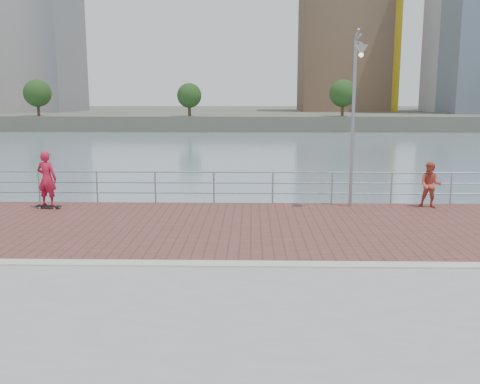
{
  "coord_description": "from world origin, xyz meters",
  "views": [
    {
      "loc": [
        0.3,
        -11.34,
        3.69
      ],
      "look_at": [
        0.0,
        2.0,
        1.3
      ],
      "focal_mm": 40.0,
      "sensor_mm": 36.0,
      "label": 1
    }
  ],
  "objects_px": {
    "guardrail": "(243,184)",
    "street_lamp": "(357,89)",
    "skateboarder": "(47,179)",
    "bystander": "(430,185)"
  },
  "relations": [
    {
      "from": "skateboarder",
      "to": "bystander",
      "type": "xyz_separation_m",
      "value": [
        12.72,
        0.43,
        -0.24
      ]
    },
    {
      "from": "guardrail",
      "to": "street_lamp",
      "type": "distance_m",
      "value": 4.95
    },
    {
      "from": "street_lamp",
      "to": "bystander",
      "type": "bearing_deg",
      "value": 5.31
    },
    {
      "from": "street_lamp",
      "to": "bystander",
      "type": "height_order",
      "value": "street_lamp"
    },
    {
      "from": "skateboarder",
      "to": "bystander",
      "type": "relative_size",
      "value": 1.2
    },
    {
      "from": "guardrail",
      "to": "street_lamp",
      "type": "xyz_separation_m",
      "value": [
        3.63,
        -0.9,
        3.24
      ]
    },
    {
      "from": "guardrail",
      "to": "skateboarder",
      "type": "relative_size",
      "value": 21.36
    },
    {
      "from": "guardrail",
      "to": "street_lamp",
      "type": "relative_size",
      "value": 7.06
    },
    {
      "from": "street_lamp",
      "to": "bystander",
      "type": "distance_m",
      "value": 4.1
    },
    {
      "from": "guardrail",
      "to": "bystander",
      "type": "bearing_deg",
      "value": -6.03
    }
  ]
}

